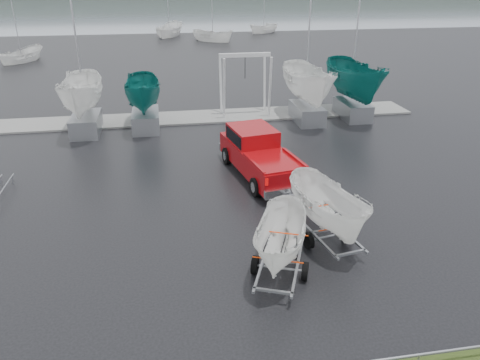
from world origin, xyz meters
TOP-DOWN VIEW (x-y plane):
  - ground_plane at (0.00, 0.00)m, footprint 120.00×120.00m
  - lake at (0.00, 100.00)m, footprint 300.00×300.00m
  - dock at (0.00, 13.00)m, footprint 30.00×3.00m
  - pickup_truck at (2.57, 3.25)m, footprint 3.13×6.47m
  - trailer_hitched at (3.70, -3.27)m, footprint 1.98×3.75m
  - trailer_parked at (1.62, -4.88)m, footprint 2.46×3.78m
  - boat_hoist at (3.72, 13.00)m, footprint 3.30×2.18m
  - keelboat_0 at (-6.29, 11.00)m, footprint 2.36×3.20m
  - keelboat_1 at (-2.79, 11.20)m, footprint 2.11×3.20m
  - keelboat_2 at (7.41, 11.00)m, footprint 2.53×3.20m
  - keelboat_3 at (10.63, 11.30)m, footprint 2.65×3.20m
  - moored_boat_0 at (-16.16, 37.18)m, footprint 3.11×3.13m
  - moored_boat_1 at (0.18, 56.34)m, footprint 3.77×3.82m
  - moored_boat_2 at (5.90, 49.72)m, footprint 3.62×3.62m
  - moored_boat_3 at (14.92, 57.87)m, footprint 3.10×3.09m

SIDE VIEW (x-z plane):
  - lake at x=0.00m, z-range -0.01..-0.01m
  - ground_plane at x=0.00m, z-range 0.00..0.00m
  - moored_boat_1 at x=0.18m, z-range -5.94..5.94m
  - moored_boat_2 at x=5.90m, z-range -5.67..5.68m
  - moored_boat_0 at x=-16.16m, z-range -5.49..5.50m
  - moored_boat_3 at x=14.92m, z-range -5.45..5.47m
  - dock at x=0.00m, z-range -0.01..0.11m
  - pickup_truck at x=2.57m, z-range 0.04..2.11m
  - trailer_parked at x=1.62m, z-range 0.20..4.71m
  - boat_hoist at x=3.72m, z-range 0.61..4.73m
  - trailer_hitched at x=3.70m, z-range 0.21..5.23m
  - keelboat_1 at x=-2.79m, z-range -0.05..6.66m
  - keelboat_0 at x=-6.29m, z-range -1.52..9.00m
  - keelboat_2 at x=7.41m, z-range -1.33..9.37m
  - keelboat_3 at x=10.63m, z-range -1.20..9.63m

